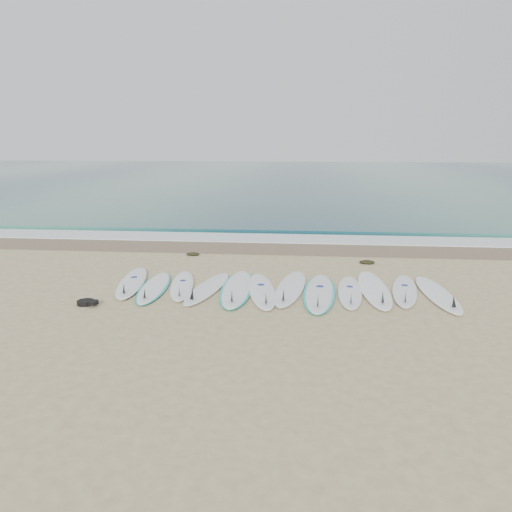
# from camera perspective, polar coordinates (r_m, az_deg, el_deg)

# --- Properties ---
(ground) EXTENTS (120.00, 120.00, 0.00)m
(ground) POSITION_cam_1_polar(r_m,az_deg,el_deg) (10.49, 2.45, -3.96)
(ground) COLOR tan
(ocean) EXTENTS (120.00, 55.00, 0.03)m
(ocean) POSITION_cam_1_polar(r_m,az_deg,el_deg) (42.62, 4.87, 9.05)
(ocean) COLOR #265F5D
(ocean) RESTS_ON ground
(wet_sand_band) EXTENTS (120.00, 1.80, 0.01)m
(wet_sand_band) POSITION_cam_1_polar(r_m,az_deg,el_deg) (14.45, 3.34, 0.86)
(wet_sand_band) COLOR #72604C
(wet_sand_band) RESTS_ON ground
(foam_band) EXTENTS (120.00, 1.40, 0.04)m
(foam_band) POSITION_cam_1_polar(r_m,az_deg,el_deg) (15.82, 3.54, 1.99)
(foam_band) COLOR silver
(foam_band) RESTS_ON ground
(wave_crest) EXTENTS (120.00, 1.00, 0.10)m
(wave_crest) POSITION_cam_1_polar(r_m,az_deg,el_deg) (17.29, 3.72, 3.05)
(wave_crest) COLOR #265F5D
(wave_crest) RESTS_ON ground
(surfboard_0) EXTENTS (0.95, 2.60, 0.33)m
(surfboard_0) POSITION_cam_1_polar(r_m,az_deg,el_deg) (11.19, -14.03, -2.95)
(surfboard_0) COLOR white
(surfboard_0) RESTS_ON ground
(surfboard_1) EXTENTS (0.78, 2.41, 0.30)m
(surfboard_1) POSITION_cam_1_polar(r_m,az_deg,el_deg) (10.76, -11.61, -3.54)
(surfboard_1) COLOR white
(surfboard_1) RESTS_ON ground
(surfboard_2) EXTENTS (0.87, 2.35, 0.29)m
(surfboard_2) POSITION_cam_1_polar(r_m,az_deg,el_deg) (10.78, -8.45, -3.35)
(surfboard_2) COLOR white
(surfboard_2) RESTS_ON ground
(surfboard_3) EXTENTS (0.87, 2.51, 0.32)m
(surfboard_3) POSITION_cam_1_polar(r_m,az_deg,el_deg) (10.49, -5.65, -3.70)
(surfboard_3) COLOR silver
(surfboard_3) RESTS_ON ground
(surfboard_4) EXTENTS (0.76, 2.79, 0.35)m
(surfboard_4) POSITION_cam_1_polar(r_m,az_deg,el_deg) (10.46, -2.19, -3.71)
(surfboard_4) COLOR white
(surfboard_4) RESTS_ON ground
(surfboard_5) EXTENTS (0.95, 2.65, 0.33)m
(surfboard_5) POSITION_cam_1_polar(r_m,az_deg,el_deg) (10.28, 0.70, -3.98)
(surfboard_5) COLOR white
(surfboard_5) RESTS_ON ground
(surfboard_6) EXTENTS (0.86, 2.75, 0.35)m
(surfboard_6) POSITION_cam_1_polar(r_m,az_deg,el_deg) (10.47, 3.91, -3.68)
(surfboard_6) COLOR white
(surfboard_6) RESTS_ON ground
(surfboard_7) EXTENTS (0.82, 2.77, 0.35)m
(surfboard_7) POSITION_cam_1_polar(r_m,az_deg,el_deg) (10.26, 7.26, -4.16)
(surfboard_7) COLOR silver
(surfboard_7) RESTS_ON ground
(surfboard_8) EXTENTS (0.64, 2.38, 0.30)m
(surfboard_8) POSITION_cam_1_polar(r_m,az_deg,el_deg) (10.38, 10.69, -4.07)
(surfboard_8) COLOR white
(surfboard_8) RESTS_ON ground
(surfboard_9) EXTENTS (0.63, 2.82, 0.36)m
(surfboard_9) POSITION_cam_1_polar(r_m,az_deg,el_deg) (10.64, 13.41, -3.73)
(surfboard_9) COLOR white
(surfboard_9) RESTS_ON ground
(surfboard_10) EXTENTS (0.91, 2.46, 0.31)m
(surfboard_10) POSITION_cam_1_polar(r_m,az_deg,el_deg) (10.74, 16.62, -3.81)
(surfboard_10) COLOR white
(surfboard_10) RESTS_ON ground
(surfboard_11) EXTENTS (0.67, 2.62, 0.33)m
(surfboard_11) POSITION_cam_1_polar(r_m,az_deg,el_deg) (10.70, 20.12, -4.12)
(surfboard_11) COLOR white
(surfboard_11) RESTS_ON ground
(seaweed_near) EXTENTS (0.37, 0.29, 0.07)m
(seaweed_near) POSITION_cam_1_polar(r_m,az_deg,el_deg) (13.72, -7.23, 0.23)
(seaweed_near) COLOR black
(seaweed_near) RESTS_ON ground
(seaweed_far) EXTENTS (0.40, 0.31, 0.08)m
(seaweed_far) POSITION_cam_1_polar(r_m,az_deg,el_deg) (13.03, 12.58, -0.67)
(seaweed_far) COLOR black
(seaweed_far) RESTS_ON ground
(leash_coil) EXTENTS (0.46, 0.36, 0.11)m
(leash_coil) POSITION_cam_1_polar(r_m,az_deg,el_deg) (10.11, -18.73, -5.05)
(leash_coil) COLOR black
(leash_coil) RESTS_ON ground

